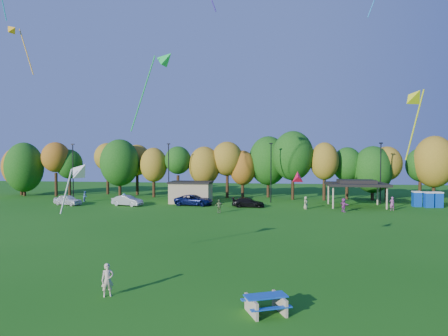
# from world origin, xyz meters

# --- Properties ---
(ground) EXTENTS (160.00, 160.00, 0.00)m
(ground) POSITION_xyz_m (0.00, 0.00, 0.00)
(ground) COLOR #19600F
(ground) RESTS_ON ground
(tree_line) EXTENTS (93.57, 10.55, 11.15)m
(tree_line) POSITION_xyz_m (-1.03, 45.51, 5.91)
(tree_line) COLOR black
(tree_line) RESTS_ON ground
(lamp_posts) EXTENTS (64.50, 0.25, 9.09)m
(lamp_posts) POSITION_xyz_m (2.00, 40.00, 4.90)
(lamp_posts) COLOR black
(lamp_posts) RESTS_ON ground
(utility_building) EXTENTS (6.30, 4.30, 3.25)m
(utility_building) POSITION_xyz_m (-10.00, 38.00, 1.64)
(utility_building) COLOR tan
(utility_building) RESTS_ON ground
(pavilion) EXTENTS (8.20, 6.20, 3.77)m
(pavilion) POSITION_xyz_m (14.00, 37.00, 3.23)
(pavilion) COLOR tan
(pavilion) RESTS_ON ground
(porta_potties) EXTENTS (3.75, 1.91, 2.18)m
(porta_potties) POSITION_xyz_m (23.74, 37.60, 1.10)
(porta_potties) COLOR #0C3DA5
(porta_potties) RESTS_ON ground
(picnic_table) EXTENTS (2.44, 2.27, 0.85)m
(picnic_table) POSITION_xyz_m (2.39, -2.61, 0.49)
(picnic_table) COLOR tan
(picnic_table) RESTS_ON ground
(kite_flyer) EXTENTS (0.75, 0.66, 1.72)m
(kite_flyer) POSITION_xyz_m (-5.82, -1.47, 0.86)
(kite_flyer) COLOR beige
(kite_flyer) RESTS_ON ground
(car_a) EXTENTS (4.67, 2.93, 1.48)m
(car_a) POSITION_xyz_m (-27.13, 33.12, 0.74)
(car_a) COLOR white
(car_a) RESTS_ON ground
(car_b) EXTENTS (4.76, 2.70, 1.48)m
(car_b) POSITION_xyz_m (-18.28, 33.48, 0.74)
(car_b) COLOR #A8A8AD
(car_b) RESTS_ON ground
(car_c) EXTENTS (5.74, 3.08, 1.53)m
(car_c) POSITION_xyz_m (-8.97, 35.18, 0.77)
(car_c) COLOR #0C154C
(car_c) RESTS_ON ground
(car_d) EXTENTS (4.52, 1.84, 1.31)m
(car_d) POSITION_xyz_m (-1.07, 34.35, 0.65)
(car_d) COLOR black
(car_d) RESTS_ON ground
(far_person_0) EXTENTS (0.67, 0.84, 1.65)m
(far_person_0) POSITION_xyz_m (-26.65, 37.43, 0.83)
(far_person_0) COLOR #517AB4
(far_person_0) RESTS_ON ground
(far_person_1) EXTENTS (1.19, 1.73, 1.79)m
(far_person_1) POSITION_xyz_m (11.37, 31.32, 0.90)
(far_person_1) COLOR #AC479F
(far_person_1) RESTS_ON ground
(far_person_2) EXTENTS (0.73, 0.56, 1.80)m
(far_person_2) POSITION_xyz_m (17.88, 33.50, 0.90)
(far_person_2) COLOR #A44D8E
(far_person_2) RESTS_ON ground
(far_person_3) EXTENTS (0.67, 1.10, 1.65)m
(far_person_3) POSITION_xyz_m (-19.23, 34.59, 0.82)
(far_person_3) COLOR teal
(far_person_3) RESTS_ON ground
(far_person_4) EXTENTS (0.99, 0.41, 1.69)m
(far_person_4) POSITION_xyz_m (-4.31, 28.32, 0.84)
(far_person_4) COLOR #6A7D4C
(far_person_4) RESTS_ON ground
(far_person_5) EXTENTS (0.81, 0.98, 1.71)m
(far_person_5) POSITION_xyz_m (6.75, 33.39, 0.85)
(far_person_5) COLOR tan
(far_person_5) RESTS_ON ground
(kite_0) EXTENTS (1.73, 3.26, 5.45)m
(kite_0) POSITION_xyz_m (12.71, 9.24, 11.52)
(kite_0) COLOR #EFF319
(kite_2) EXTENTS (2.28, 1.54, 3.52)m
(kite_2) POSITION_xyz_m (-9.22, 2.41, 6.40)
(kite_2) COLOR silver
(kite_7) EXTENTS (0.89, 1.19, 1.18)m
(kite_7) POSITION_xyz_m (4.37, 8.23, 5.83)
(kite_7) COLOR red
(kite_8) EXTENTS (3.11, 1.25, 5.28)m
(kite_8) POSITION_xyz_m (-23.48, 16.12, 19.78)
(kite_8) COLOR #FFAF1A
(kite_13) EXTENTS (4.33, 1.64, 7.39)m
(kite_13) POSITION_xyz_m (-6.92, 13.59, 15.78)
(kite_13) COLOR green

